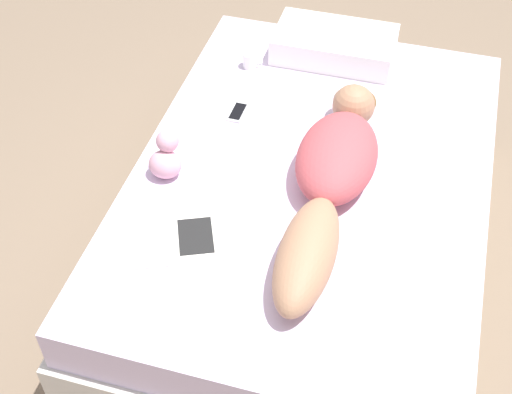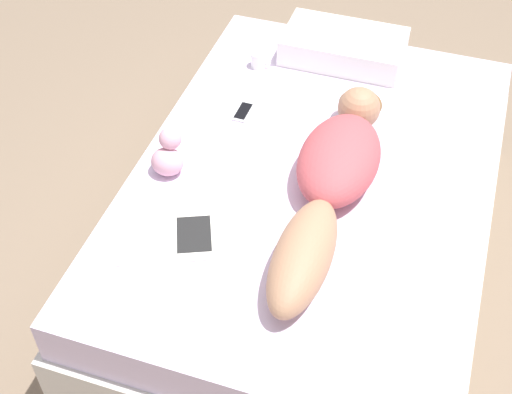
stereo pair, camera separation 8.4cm
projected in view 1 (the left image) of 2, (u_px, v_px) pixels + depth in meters
The scene contains 8 objects.
ground_plane at pixel (305, 257), 3.38m from camera, with size 12.00×12.00×0.00m, color #7A6651.
bed at pixel (309, 217), 3.18m from camera, with size 1.51×2.15×0.57m.
person at pixel (332, 175), 2.81m from camera, with size 0.33×1.27×0.20m.
open_magazine at pixel (170, 239), 2.70m from camera, with size 0.47×0.40×0.01m.
coffee_mug at pixel (250, 60), 3.46m from camera, with size 0.10×0.07×0.08m.
cell_phone at pixel (238, 112), 3.23m from camera, with size 0.07×0.15×0.01m.
plush_toy at pixel (166, 157), 2.90m from camera, with size 0.14×0.16×0.19m.
pillow at pixel (335, 45), 3.50m from camera, with size 0.58×0.34×0.13m.
Camera 1 is at (0.36, -2.14, 2.62)m, focal length 50.00 mm.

